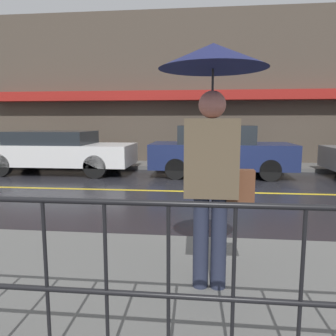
{
  "coord_description": "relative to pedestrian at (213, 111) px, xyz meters",
  "views": [
    {
      "loc": [
        -0.19,
        -7.61,
        1.64
      ],
      "look_at": [
        -0.76,
        -2.33,
        0.89
      ],
      "focal_mm": 35.0,
      "sensor_mm": 36.0,
      "label": 1
    }
  ],
  "objects": [
    {
      "name": "sidewalk_far",
      "position": [
        0.11,
        8.92,
        -1.67
      ],
      "size": [
        28.0,
        1.61,
        0.12
      ],
      "color": "#60605E",
      "rests_on": "ground_plane"
    },
    {
      "name": "pedestrian",
      "position": [
        0.0,
        0.0,
        0.0
      ],
      "size": [
        0.93,
        0.93,
        2.18
      ],
      "rotation": [
        0.0,
        0.0,
        3.14
      ],
      "color": "#23283D",
      "rests_on": "sidewalk_near"
    },
    {
      "name": "sidewalk_near",
      "position": [
        0.11,
        0.02,
        -1.67
      ],
      "size": [
        28.0,
        2.62,
        0.12
      ],
      "color": "#60605E",
      "rests_on": "ground_plane"
    },
    {
      "name": "car_navy",
      "position": [
        0.42,
        7.13,
        -0.96
      ],
      "size": [
        4.24,
        1.78,
        1.53
      ],
      "color": "#19234C",
      "rests_on": "ground_plane"
    },
    {
      "name": "railing_foreground",
      "position": [
        0.11,
        -1.04,
        -0.94
      ],
      "size": [
        12.0,
        0.04,
        1.06
      ],
      "color": "black",
      "rests_on": "sidewalk_near"
    },
    {
      "name": "car_white",
      "position": [
        -4.72,
        7.13,
        -1.02
      ],
      "size": [
        4.75,
        1.89,
        1.34
      ],
      "color": "silver",
      "rests_on": "ground_plane"
    },
    {
      "name": "ground_plane",
      "position": [
        0.11,
        4.72,
        -1.73
      ],
      "size": [
        80.0,
        80.0,
        0.0
      ],
      "primitive_type": "plane",
      "color": "black"
    },
    {
      "name": "lane_marking",
      "position": [
        0.11,
        4.72,
        -1.73
      ],
      "size": [
        25.2,
        0.12,
        0.01
      ],
      "color": "gold",
      "rests_on": "ground_plane"
    },
    {
      "name": "building_storefront",
      "position": [
        0.11,
        9.85,
        1.13
      ],
      "size": [
        28.0,
        0.85,
        5.75
      ],
      "color": "#4C4238",
      "rests_on": "ground_plane"
    }
  ]
}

